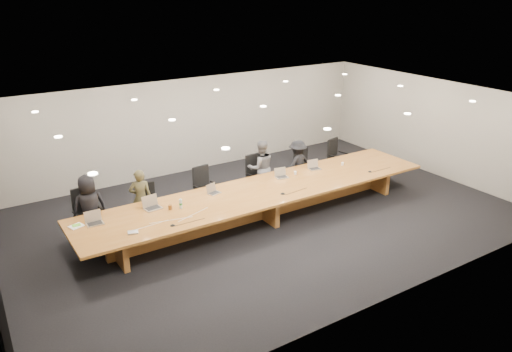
{
  "coord_description": "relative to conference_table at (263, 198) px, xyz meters",
  "views": [
    {
      "loc": [
        -6.03,
        -9.14,
        5.34
      ],
      "look_at": [
        0.0,
        0.3,
        1.0
      ],
      "focal_mm": 35.0,
      "sensor_mm": 36.0,
      "label": 1
    }
  ],
  "objects": [
    {
      "name": "chair_left",
      "position": [
        -2.45,
        1.19,
        -0.01
      ],
      "size": [
        0.63,
        0.63,
        1.01
      ],
      "primitive_type": null,
      "rotation": [
        0.0,
        0.0,
        -0.27
      ],
      "color": "black",
      "rests_on": "ground"
    },
    {
      "name": "laptop_c",
      "position": [
        -1.08,
        0.42,
        0.34
      ],
      "size": [
        0.34,
        0.28,
        0.23
      ],
      "primitive_type": null,
      "rotation": [
        0.0,
        0.0,
        0.29
      ],
      "color": "tan",
      "rests_on": "conference_table"
    },
    {
      "name": "paper_cup_near",
      "position": [
        1.26,
        0.4,
        0.27
      ],
      "size": [
        0.1,
        0.1,
        0.09
      ],
      "primitive_type": "cone",
      "rotation": [
        0.0,
        0.0,
        0.41
      ],
      "color": "white",
      "rests_on": "conference_table"
    },
    {
      "name": "person_b",
      "position": [
        -2.6,
        1.18,
        0.18
      ],
      "size": [
        0.59,
        0.48,
        1.41
      ],
      "primitive_type": "imported",
      "rotation": [
        0.0,
        0.0,
        2.82
      ],
      "color": "#3F3A22",
      "rests_on": "ground"
    },
    {
      "name": "mic_left",
      "position": [
        -2.58,
        -0.6,
        0.24
      ],
      "size": [
        0.12,
        0.12,
        0.03
      ],
      "primitive_type": "cone",
      "rotation": [
        0.0,
        0.0,
        0.07
      ],
      "color": "black",
      "rests_on": "conference_table"
    },
    {
      "name": "conference_table",
      "position": [
        0.0,
        0.0,
        0.0
      ],
      "size": [
        9.0,
        1.8,
        0.75
      ],
      "color": "#90561F",
      "rests_on": "ground"
    },
    {
      "name": "laptop_d",
      "position": [
        0.84,
        0.39,
        0.35
      ],
      "size": [
        0.34,
        0.27,
        0.24
      ],
      "primitive_type": null,
      "rotation": [
        0.0,
        0.0,
        -0.16
      ],
      "color": "#BDAC90",
      "rests_on": "conference_table"
    },
    {
      "name": "laptop_b",
      "position": [
        -2.61,
        0.39,
        0.37
      ],
      "size": [
        0.39,
        0.3,
        0.28
      ],
      "primitive_type": null,
      "rotation": [
        0.0,
        0.0,
        0.12
      ],
      "color": "tan",
      "rests_on": "conference_table"
    },
    {
      "name": "person_d",
      "position": [
        1.88,
        1.12,
        0.16
      ],
      "size": [
        0.93,
        0.6,
        1.37
      ],
      "primitive_type": "imported",
      "rotation": [
        0.0,
        0.0,
        3.25
      ],
      "color": "black",
      "rests_on": "ground"
    },
    {
      "name": "mic_center",
      "position": [
        0.25,
        -0.47,
        0.24
      ],
      "size": [
        0.14,
        0.14,
        0.03
      ],
      "primitive_type": "cone",
      "rotation": [
        0.0,
        0.0,
        0.25
      ],
      "color": "black",
      "rests_on": "conference_table"
    },
    {
      "name": "notepad",
      "position": [
        -4.24,
        0.42,
        0.24
      ],
      "size": [
        0.32,
        0.29,
        0.02
      ],
      "primitive_type": "cube",
      "rotation": [
        0.0,
        0.0,
        0.31
      ],
      "color": "white",
      "rests_on": "conference_table"
    },
    {
      "name": "person_a",
      "position": [
        -3.76,
        1.18,
        0.23
      ],
      "size": [
        0.74,
        0.48,
        1.51
      ],
      "primitive_type": "imported",
      "rotation": [
        0.0,
        0.0,
        3.15
      ],
      "color": "black",
      "rests_on": "ground"
    },
    {
      "name": "back_wall",
      "position": [
        0.0,
        4.0,
        0.88
      ],
      "size": [
        12.0,
        0.02,
        2.8
      ],
      "primitive_type": "cube",
      "color": "beige",
      "rests_on": "ground"
    },
    {
      "name": "ground",
      "position": [
        0.0,
        0.0,
        -0.52
      ],
      "size": [
        12.0,
        12.0,
        0.0
      ],
      "primitive_type": "plane",
      "color": "black",
      "rests_on": "ground"
    },
    {
      "name": "person_c",
      "position": [
        0.78,
        1.27,
        0.24
      ],
      "size": [
        0.85,
        0.74,
        1.52
      ],
      "primitive_type": "imported",
      "rotation": [
        0.0,
        0.0,
        2.89
      ],
      "color": "#575759",
      "rests_on": "ground"
    },
    {
      "name": "water_bottle",
      "position": [
        -2.09,
        0.08,
        0.33
      ],
      "size": [
        0.08,
        0.08,
        0.21
      ],
      "primitive_type": "cylinder",
      "rotation": [
        0.0,
        0.0,
        -0.28
      ],
      "color": "silver",
      "rests_on": "conference_table"
    },
    {
      "name": "laptop_e",
      "position": [
        1.92,
        0.43,
        0.35
      ],
      "size": [
        0.35,
        0.28,
        0.25
      ],
      "primitive_type": null,
      "rotation": [
        0.0,
        0.0,
        -0.17
      ],
      "color": "#C8B298",
      "rests_on": "conference_table"
    },
    {
      "name": "mic_right",
      "position": [
        3.01,
        -0.5,
        0.24
      ],
      "size": [
        0.11,
        0.11,
        0.03
      ],
      "primitive_type": "cone",
      "rotation": [
        0.0,
        0.0,
        0.02
      ],
      "color": "black",
      "rests_on": "conference_table"
    },
    {
      "name": "lime_gadget",
      "position": [
        -4.23,
        0.42,
        0.26
      ],
      "size": [
        0.16,
        0.09,
        0.02
      ],
      "primitive_type": "cube",
      "rotation": [
        0.0,
        0.0,
        -0.03
      ],
      "color": "#6FCF37",
      "rests_on": "notepad"
    },
    {
      "name": "chair_far_right",
      "position": [
        3.56,
        1.35,
        0.02
      ],
      "size": [
        0.66,
        0.66,
        1.07
      ],
      "primitive_type": null,
      "rotation": [
        0.0,
        0.0,
        0.23
      ],
      "color": "black",
      "rests_on": "ground"
    },
    {
      "name": "amber_mug",
      "position": [
        -2.3,
        0.16,
        0.28
      ],
      "size": [
        0.09,
        0.09,
        0.1
      ],
      "primitive_type": "cylinder",
      "rotation": [
        0.0,
        0.0,
        0.14
      ],
      "color": "brown",
      "rests_on": "conference_table"
    },
    {
      "name": "chair_right",
      "position": [
        2.23,
        1.26,
        0.0
      ],
      "size": [
        0.59,
        0.59,
        1.05
      ],
      "primitive_type": null,
      "rotation": [
        0.0,
        0.0,
        -0.11
      ],
      "color": "black",
      "rests_on": "ground"
    },
    {
      "name": "chair_mid_right",
      "position": [
        0.68,
        1.25,
        0.04
      ],
      "size": [
        0.62,
        0.62,
        1.13
      ],
      "primitive_type": null,
      "rotation": [
        0.0,
        0.0,
        0.08
      ],
      "color": "black",
      "rests_on": "ground"
    },
    {
      "name": "chair_far_left",
      "position": [
        -3.79,
        1.27,
        0.06
      ],
      "size": [
        0.66,
        0.66,
        1.16
      ],
      "primitive_type": null,
      "rotation": [
        0.0,
        0.0,
        0.12
      ],
      "color": "black",
      "rests_on": "ground"
    },
    {
      "name": "chair_mid_left",
      "position": [
        -0.87,
        1.28,
        0.03
      ],
      "size": [
        0.62,
        0.62,
        1.09
      ],
      "primitive_type": null,
      "rotation": [
        0.0,
        0.0,
        0.13
      ],
      "color": "black",
      "rests_on": "ground"
    },
    {
      "name": "laptop_a",
      "position": [
        -3.89,
        0.32,
        0.36
      ],
      "size": [
        0.34,
        0.25,
        0.26
      ],
      "primitive_type": null,
      "rotation": [
        0.0,
        0.0,
        -0.02
      ],
      "color": "tan",
      "rests_on": "conference_table"
    },
    {
      "name": "paper_cup_far",
      "position": [
        2.75,
        0.27,
        0.27
      ],
      "size": [
        0.08,
        0.08,
        0.08
      ],
      "primitive_type": "cone",
      "rotation": [
        0.0,
        0.0,
        -0.15
      ],
      "color": "white",
      "rests_on": "conference_table"
    },
    {
      "name": "av_box",
      "position": [
        -3.37,
        -0.47,
        0.24
      ],
      "size": [
        0.23,
        0.2,
        0.03
      ],
      "primitive_type": "cube",
      "rotation": [
        0.0,
        0.0,
        -0.3
      ],
      "color": "#9F9FA4",
      "rests_on": "conference_table"
    }
  ]
}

